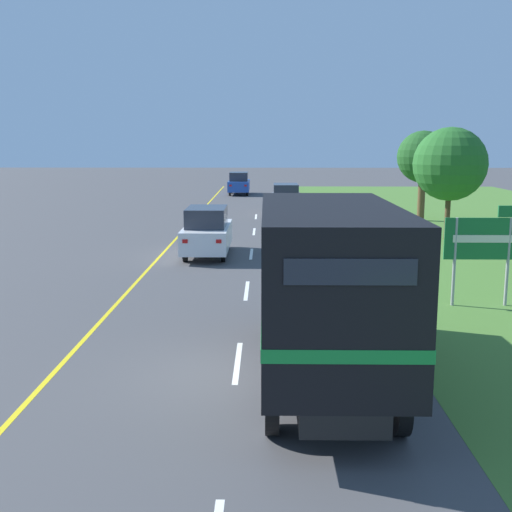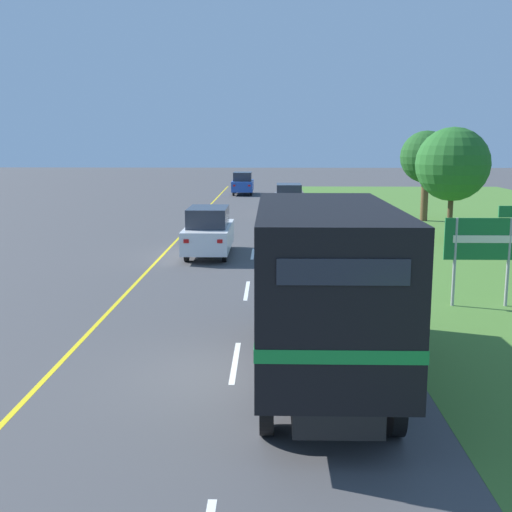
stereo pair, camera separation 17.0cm
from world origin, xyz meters
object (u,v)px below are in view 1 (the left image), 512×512
Objects in this scene: horse_trailer_truck at (324,282)px; lead_car_white at (207,231)px; roadside_tree_far at (423,157)px; highway_sign at (484,242)px; lead_car_grey_ahead at (286,199)px; lead_car_blue_ahead at (239,183)px; roadside_tree_mid at (450,164)px.

horse_trailer_truck reaches higher than lead_car_white.
highway_sign is at bearing -98.58° from roadside_tree_far.
roadside_tree_far is at bearing 81.42° from highway_sign.
lead_car_grey_ahead is (0.16, 29.20, -0.99)m from horse_trailer_truck.
roadside_tree_far is at bearing -58.05° from lead_car_blue_ahead.
lead_car_blue_ahead is 27.98m from roadside_tree_mid.
highway_sign reaches higher than lead_car_white.
lead_car_white is 0.87× the size of roadside_tree_far.
horse_trailer_truck is at bearing -112.23° from roadside_tree_mid.
lead_car_white is at bearing -134.13° from roadside_tree_far.
horse_trailer_truck is at bearing -107.32° from roadside_tree_far.
roadside_tree_far reaches higher than highway_sign.
lead_car_white reaches higher than lead_car_blue_ahead.
roadside_tree_mid is (10.91, -25.63, 2.57)m from lead_car_blue_ahead.
horse_trailer_truck is 1.72× the size of lead_car_white.
lead_car_blue_ahead reaches higher than lead_car_grey_ahead.
roadside_tree_mid reaches higher than highway_sign.
lead_car_blue_ahead is 39.00m from highway_sign.
horse_trailer_truck is 29.22m from lead_car_grey_ahead.
lead_car_grey_ahead is 1.57× the size of highway_sign.
highway_sign is at bearing -42.97° from lead_car_white.
roadside_tree_mid is at bearing -56.19° from lead_car_grey_ahead.
lead_car_white is 30.15m from lead_car_blue_ahead.
roadside_tree_far is at bearing 86.01° from roadside_tree_mid.
roadside_tree_mid is (7.31, -10.92, 2.58)m from lead_car_grey_ahead.
horse_trailer_truck is at bearing -90.32° from lead_car_grey_ahead.
horse_trailer_truck reaches higher than highway_sign.
highway_sign is (5.00, 5.85, -0.11)m from horse_trailer_truck.
lead_car_white is (-3.50, 13.77, -0.96)m from horse_trailer_truck.
roadside_tree_mid is (2.47, 12.43, 1.70)m from highway_sign.
highway_sign is 0.55× the size of roadside_tree_far.
roadside_tree_far is (11.48, 11.84, 2.67)m from lead_car_white.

